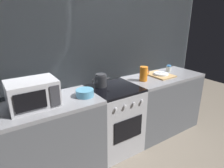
{
  "coord_description": "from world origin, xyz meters",
  "views": [
    {
      "loc": [
        -1.31,
        -1.9,
        1.76
      ],
      "look_at": [
        -0.04,
        0.0,
        0.95
      ],
      "focal_mm": 31.28,
      "sensor_mm": 36.0,
      "label": 1
    }
  ],
  "objects_px": {
    "kettle": "(101,80)",
    "mixing_bowl": "(85,93)",
    "pitcher": "(144,74)",
    "stove_unit": "(114,119)",
    "microwave": "(33,94)",
    "spice_jar": "(169,68)",
    "dish_pile": "(160,74)"
  },
  "relations": [
    {
      "from": "kettle",
      "to": "pitcher",
      "type": "relative_size",
      "value": 1.42
    },
    {
      "from": "microwave",
      "to": "dish_pile",
      "type": "distance_m",
      "value": 1.83
    },
    {
      "from": "microwave",
      "to": "mixing_bowl",
      "type": "relative_size",
      "value": 2.3
    },
    {
      "from": "stove_unit",
      "to": "pitcher",
      "type": "bearing_deg",
      "value": -0.97
    },
    {
      "from": "microwave",
      "to": "mixing_bowl",
      "type": "xyz_separation_m",
      "value": [
        0.53,
        -0.05,
        -0.1
      ]
    },
    {
      "from": "mixing_bowl",
      "to": "dish_pile",
      "type": "bearing_deg",
      "value": 3.6
    },
    {
      "from": "dish_pile",
      "to": "spice_jar",
      "type": "distance_m",
      "value": 0.29
    },
    {
      "from": "stove_unit",
      "to": "spice_jar",
      "type": "bearing_deg",
      "value": 5.67
    },
    {
      "from": "kettle",
      "to": "dish_pile",
      "type": "xyz_separation_m",
      "value": [
        0.98,
        -0.09,
        -0.06
      ]
    },
    {
      "from": "pitcher",
      "to": "spice_jar",
      "type": "height_order",
      "value": "pitcher"
    },
    {
      "from": "stove_unit",
      "to": "spice_jar",
      "type": "distance_m",
      "value": 1.24
    },
    {
      "from": "mixing_bowl",
      "to": "pitcher",
      "type": "bearing_deg",
      "value": 2.84
    },
    {
      "from": "kettle",
      "to": "pitcher",
      "type": "xyz_separation_m",
      "value": [
        0.61,
        -0.13,
        0.02
      ]
    },
    {
      "from": "stove_unit",
      "to": "dish_pile",
      "type": "height_order",
      "value": "dish_pile"
    },
    {
      "from": "dish_pile",
      "to": "spice_jar",
      "type": "xyz_separation_m",
      "value": [
        0.28,
        0.08,
        0.03
      ]
    },
    {
      "from": "stove_unit",
      "to": "spice_jar",
      "type": "relative_size",
      "value": 8.57
    },
    {
      "from": "dish_pile",
      "to": "microwave",
      "type": "bearing_deg",
      "value": -178.96
    },
    {
      "from": "kettle",
      "to": "mixing_bowl",
      "type": "distance_m",
      "value": 0.36
    },
    {
      "from": "pitcher",
      "to": "spice_jar",
      "type": "bearing_deg",
      "value": 10.5
    },
    {
      "from": "mixing_bowl",
      "to": "stove_unit",
      "type": "bearing_deg",
      "value": 7.01
    },
    {
      "from": "kettle",
      "to": "stove_unit",
      "type": "bearing_deg",
      "value": -42.74
    },
    {
      "from": "pitcher",
      "to": "dish_pile",
      "type": "distance_m",
      "value": 0.38
    },
    {
      "from": "stove_unit",
      "to": "kettle",
      "type": "bearing_deg",
      "value": 137.26
    },
    {
      "from": "microwave",
      "to": "kettle",
      "type": "distance_m",
      "value": 0.85
    },
    {
      "from": "microwave",
      "to": "spice_jar",
      "type": "height_order",
      "value": "microwave"
    },
    {
      "from": "dish_pile",
      "to": "kettle",
      "type": "bearing_deg",
      "value": 174.76
    },
    {
      "from": "mixing_bowl",
      "to": "pitcher",
      "type": "xyz_separation_m",
      "value": [
        0.92,
        0.05,
        0.06
      ]
    },
    {
      "from": "mixing_bowl",
      "to": "microwave",
      "type": "bearing_deg",
      "value": 174.85
    },
    {
      "from": "stove_unit",
      "to": "microwave",
      "type": "bearing_deg",
      "value": -179.67
    },
    {
      "from": "pitcher",
      "to": "spice_jar",
      "type": "distance_m",
      "value": 0.66
    },
    {
      "from": "microwave",
      "to": "spice_jar",
      "type": "bearing_deg",
      "value": 3.22
    },
    {
      "from": "stove_unit",
      "to": "mixing_bowl",
      "type": "distance_m",
      "value": 0.66
    }
  ]
}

